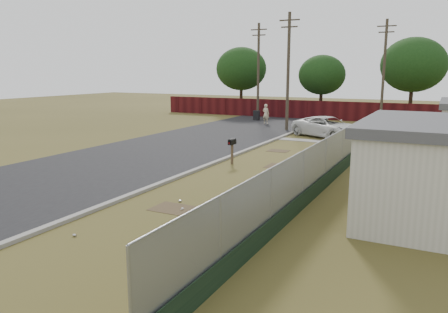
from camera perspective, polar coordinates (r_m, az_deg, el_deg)
The scene contains 12 objects.
ground at distance 18.89m, azimuth 3.79°, elevation -3.00°, with size 120.00×120.00×0.00m, color brown.
street at distance 28.91m, azimuth -2.20°, elevation 1.97°, with size 15.10×60.00×0.12m.
chainlink_fence at distance 18.72m, azimuth 13.89°, elevation -0.92°, with size 0.10×27.06×2.02m.
privacy_fence at distance 44.04m, azimuth 9.57°, elevation 6.10°, with size 30.00×0.12×1.80m, color #430E11.
utility_poles at distance 39.06m, azimuth 11.10°, elevation 11.02°, with size 12.60×8.24×9.00m.
horizon_trees at distance 40.90m, azimuth 18.43°, elevation 10.57°, with size 33.32×31.94×7.78m.
fire_hydrant at distance 8.44m, azimuth -10.10°, elevation -19.19°, with size 0.34×0.34×0.74m.
mailbox at distance 21.72m, azimuth 1.06°, elevation 1.64°, with size 0.24×0.57×1.30m.
pickup_truck at distance 31.65m, azimuth 13.37°, elevation 3.77°, with size 2.43×5.27×1.47m, color silver.
pedestrian at distance 38.98m, azimuth 5.49°, elevation 5.56°, with size 0.64×0.42×1.76m, color beige.
trash_bin at distance 41.95m, azimuth 4.28°, elevation 5.40°, with size 0.67×0.67×0.91m.
scattered_litter at distance 15.09m, azimuth -4.46°, elevation -6.47°, with size 3.78×7.73×0.07m.
Camera 1 is at (7.21, -16.85, 4.57)m, focal length 35.00 mm.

